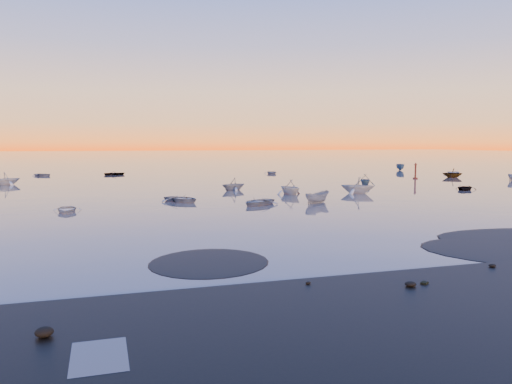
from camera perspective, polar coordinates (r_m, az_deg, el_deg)
name	(u,v)px	position (r m, az deg, el deg)	size (l,w,h in m)	color
ground	(180,168)	(125.32, -8.72, 2.69)	(600.00, 600.00, 0.00)	#615651
mud_lobes	(453,256)	(30.05, 21.58, -6.79)	(140.00, 6.00, 0.07)	black
moored_fleet	(224,183)	(79.24, -3.64, 1.08)	(124.00, 58.00, 1.20)	#B8B8B3
boat_near_left	(182,202)	(53.81, -8.49, -1.13)	(4.30, 1.79, 1.08)	slate
boat_near_center	(317,203)	(52.80, 7.00, -1.23)	(3.53, 1.49, 1.22)	slate
boat_near_right	(290,194)	(61.20, 3.91, -0.27)	(3.97, 1.79, 1.39)	#B8B8B3
channel_marker	(415,172)	(92.14, 17.76, 2.19)	(0.84, 0.84, 2.98)	#4E1810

